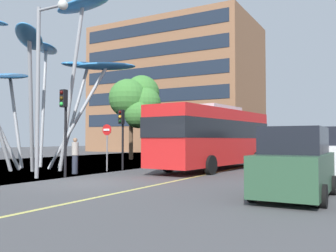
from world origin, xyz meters
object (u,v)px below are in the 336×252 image
at_px(traffic_light_kerb_near, 64,114).
at_px(no_entry_sign, 107,140).
at_px(street_lamp, 44,67).
at_px(pedestrian, 75,156).
at_px(car_parked_far, 326,151).
at_px(traffic_light_kerb_far, 122,126).
at_px(car_parked_near, 295,165).
at_px(car_parked_mid, 326,155).
at_px(traffic_light_opposite, 212,131).
at_px(red_bus, 214,135).
at_px(leaf_sculpture, 38,54).
at_px(traffic_light_island_mid, 152,127).

relative_size(traffic_light_kerb_near, no_entry_sign, 1.56).
xyz_separation_m(street_lamp, pedestrian, (-0.41, 2.43, -4.05)).
bearing_deg(car_parked_far, traffic_light_kerb_far, -147.37).
bearing_deg(car_parked_near, car_parked_mid, 88.12).
distance_m(traffic_light_opposite, street_lamp, 18.57).
bearing_deg(traffic_light_kerb_far, car_parked_near, -28.59).
bearing_deg(car_parked_mid, traffic_light_kerb_near, -153.80).
distance_m(red_bus, car_parked_mid, 6.64).
bearing_deg(street_lamp, traffic_light_kerb_near, 60.05).
relative_size(traffic_light_kerb_far, car_parked_mid, 0.80).
relative_size(leaf_sculpture, car_parked_far, 3.03).
relative_size(red_bus, street_lamp, 1.35).
height_order(leaf_sculpture, street_lamp, leaf_sculpture).
bearing_deg(traffic_light_kerb_near, leaf_sculpture, 151.34).
relative_size(leaf_sculpture, traffic_light_island_mid, 3.34).
relative_size(leaf_sculpture, car_parked_mid, 2.71).
distance_m(traffic_light_opposite, no_entry_sign, 13.93).
distance_m(red_bus, traffic_light_island_mid, 4.60).
relative_size(car_parked_far, pedestrian, 2.10).
height_order(car_parked_mid, car_parked_far, car_parked_far).
relative_size(traffic_light_kerb_near, pedestrian, 2.20).
bearing_deg(leaf_sculpture, red_bus, 28.73).
distance_m(traffic_light_island_mid, no_entry_sign, 4.39).
bearing_deg(car_parked_near, traffic_light_island_mid, 139.25).
xyz_separation_m(traffic_light_kerb_far, no_entry_sign, (-0.28, -0.97, -0.77)).
height_order(street_lamp, pedestrian, street_lamp).
xyz_separation_m(traffic_light_island_mid, pedestrian, (-0.63, -6.37, -1.60)).
distance_m(car_parked_far, pedestrian, 14.32).
xyz_separation_m(traffic_light_kerb_far, traffic_light_island_mid, (-0.04, 3.34, 0.03)).
xyz_separation_m(car_parked_mid, pedestrian, (-11.33, -3.50, -0.14)).
distance_m(leaf_sculpture, traffic_light_opposite, 16.34).
distance_m(pedestrian, no_entry_sign, 2.24).
height_order(traffic_light_opposite, pedestrian, traffic_light_opposite).
height_order(leaf_sculpture, car_parked_far, leaf_sculpture).
distance_m(traffic_light_kerb_near, traffic_light_island_mid, 8.03).
height_order(traffic_light_opposite, street_lamp, street_lamp).
bearing_deg(traffic_light_kerb_far, traffic_light_opposite, 88.94).
relative_size(traffic_light_island_mid, pedestrian, 1.91).
height_order(red_bus, car_parked_far, red_bus).
relative_size(car_parked_far, street_lamp, 0.49).
bearing_deg(no_entry_sign, traffic_light_kerb_near, -82.67).
xyz_separation_m(red_bus, car_parked_mid, (6.16, -2.32, -0.93)).
bearing_deg(car_parked_far, traffic_light_island_mid, -162.93).
bearing_deg(car_parked_near, no_entry_sign, 156.23).
relative_size(traffic_light_kerb_far, no_entry_sign, 1.33).
height_order(car_parked_near, no_entry_sign, no_entry_sign).
distance_m(car_parked_mid, street_lamp, 13.03).
xyz_separation_m(red_bus, traffic_light_kerb_near, (-4.31, -7.47, 0.89)).
distance_m(red_bus, leaf_sculpture, 11.27).
relative_size(leaf_sculpture, traffic_light_kerb_far, 3.39).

